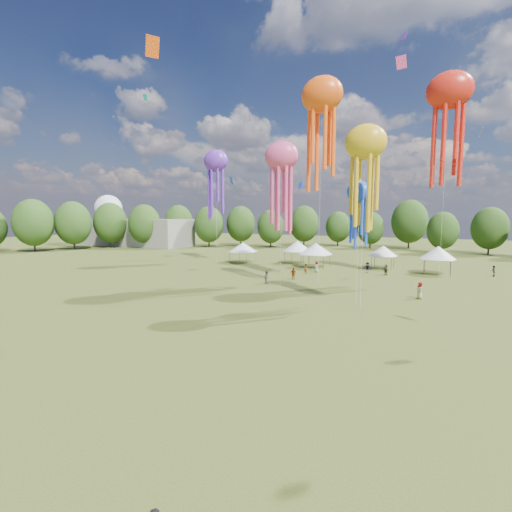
% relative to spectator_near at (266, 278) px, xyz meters
% --- Properties ---
extents(ground, '(300.00, 300.00, 0.00)m').
position_rel_spectator_near_xyz_m(ground, '(7.33, -33.75, -0.83)').
color(ground, '#384416').
rests_on(ground, ground).
extents(spectator_near, '(0.96, 0.84, 1.66)m').
position_rel_spectator_near_xyz_m(spectator_near, '(0.00, 0.00, 0.00)').
color(spectator_near, gray).
rests_on(spectator_near, ground).
extents(spectators_far, '(26.44, 21.87, 1.85)m').
position_rel_spectator_near_xyz_m(spectators_far, '(12.08, 11.54, 0.02)').
color(spectators_far, gray).
rests_on(spectators_far, ground).
extents(festival_tents, '(38.95, 9.85, 4.37)m').
position_rel_spectator_near_xyz_m(festival_tents, '(2.62, 19.62, 2.38)').
color(festival_tents, '#47474C').
rests_on(festival_tents, ground).
extents(show_kites, '(44.07, 25.80, 27.68)m').
position_rel_spectator_near_xyz_m(show_kites, '(5.87, 6.91, 17.94)').
color(show_kites, '#EC4581').
rests_on(show_kites, ground).
extents(small_kites, '(74.61, 60.83, 43.84)m').
position_rel_spectator_near_xyz_m(small_kites, '(5.59, 6.37, 30.89)').
color(small_kites, '#EC4581').
rests_on(small_kites, ground).
extents(treeline, '(201.57, 95.24, 13.43)m').
position_rel_spectator_near_xyz_m(treeline, '(3.47, 28.77, 5.72)').
color(treeline, '#38281C').
rests_on(treeline, ground).
extents(hangar, '(40.00, 12.00, 8.00)m').
position_rel_spectator_near_xyz_m(hangar, '(-64.67, 38.25, 3.17)').
color(hangar, gray).
rests_on(hangar, ground).
extents(radome, '(9.00, 9.00, 16.00)m').
position_rel_spectator_near_xyz_m(radome, '(-80.67, 44.25, 9.16)').
color(radome, white).
rests_on(radome, ground).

